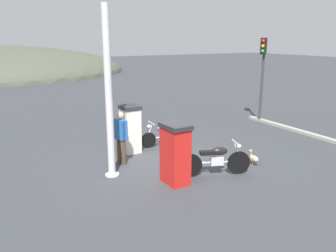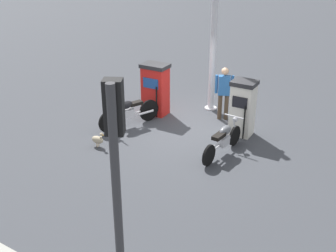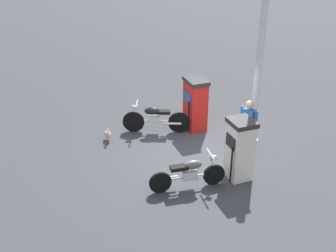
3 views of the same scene
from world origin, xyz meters
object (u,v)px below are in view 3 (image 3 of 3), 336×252
fuel_pump_far (240,149)px  canopy_support_pole (258,69)px  fuel_pump_near (195,104)px  wandering_duck (108,134)px  attendant_person (248,124)px  motorcycle_near_pump (155,118)px  motorcycle_far_pump (189,173)px

fuel_pump_far → canopy_support_pole: 2.54m
fuel_pump_near → wandering_duck: fuel_pump_near is taller
attendant_person → fuel_pump_near: bearing=-70.4°
fuel_pump_far → canopy_support_pole: size_ratio=0.35×
fuel_pump_far → canopy_support_pole: (-1.31, -1.63, 1.44)m
motorcycle_near_pump → fuel_pump_far: bearing=112.5°
fuel_pump_near → canopy_support_pole: 2.35m
motorcycle_near_pump → wandering_duck: bearing=2.2°
fuel_pump_far → wandering_duck: size_ratio=3.55×
fuel_pump_near → canopy_support_pole: canopy_support_pole is taller
motorcycle_near_pump → canopy_support_pole: bearing=150.5°
fuel_pump_near → motorcycle_near_pump: size_ratio=0.84×
attendant_person → motorcycle_near_pump: bearing=-47.2°
fuel_pump_far → motorcycle_far_pump: 1.44m
motorcycle_far_pump → wandering_duck: (1.41, -3.09, -0.23)m
motorcycle_near_pump → attendant_person: (-2.00, 2.17, 0.48)m
motorcycle_near_pump → canopy_support_pole: canopy_support_pole is taller
motorcycle_far_pump → attendant_person: bearing=-155.0°
wandering_duck → canopy_support_pole: (-4.10, 1.40, 2.05)m
fuel_pump_near → fuel_pump_far: bearing=90.0°
canopy_support_pole → fuel_pump_near: bearing=-45.6°
motorcycle_near_pump → wandering_duck: motorcycle_near_pump is taller
motorcycle_far_pump → attendant_person: size_ratio=1.16×
fuel_pump_near → motorcycle_far_pump: 3.35m
fuel_pump_near → attendant_person: size_ratio=0.99×
motorcycle_near_pump → motorcycle_far_pump: bearing=88.0°
fuel_pump_far → motorcycle_near_pump: bearing=-67.5°
motorcycle_far_pump → attendant_person: (-2.11, -0.98, 0.52)m
motorcycle_far_pump → wandering_duck: size_ratio=4.23×
fuel_pump_far → wandering_duck: 4.17m
fuel_pump_far → canopy_support_pole: canopy_support_pole is taller
fuel_pump_far → attendant_person: bearing=-128.2°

